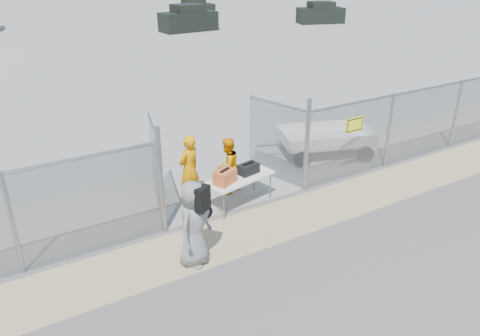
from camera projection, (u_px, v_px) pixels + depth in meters
ground at (288, 248)px, 10.05m from camera, size 160.00×160.00×0.00m
tarmac_inside at (17, 23)px, 42.82m from camera, size 160.00×80.00×0.01m
dirt_strip at (262, 226)px, 10.82m from camera, size 44.00×1.60×0.01m
chain_link_fence at (240, 168)px, 11.15m from camera, size 40.00×0.20×2.20m
folding_table at (240, 191)px, 11.65m from camera, size 1.89×1.09×0.76m
orange_bag at (225, 177)px, 11.11m from camera, size 0.63×0.54×0.33m
black_duffel at (248, 169)px, 11.63m from camera, size 0.57×0.40×0.25m
security_worker_left at (189, 169)px, 11.58m from camera, size 0.76×0.63×1.78m
security_worker_right at (227, 166)px, 12.08m from camera, size 0.89×0.79×1.52m
visitor at (194, 224)px, 9.20m from camera, size 1.07×0.98×1.83m
utility_trailer at (325, 141)px, 14.56m from camera, size 4.06×3.00×0.88m
parked_vehicle_near at (188, 18)px, 37.75m from camera, size 4.63×2.29×2.05m
parked_vehicle_mid at (194, 9)px, 45.59m from camera, size 4.11×2.24×1.77m
parked_vehicle_far at (321, 13)px, 42.10m from camera, size 4.44×3.04×1.84m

